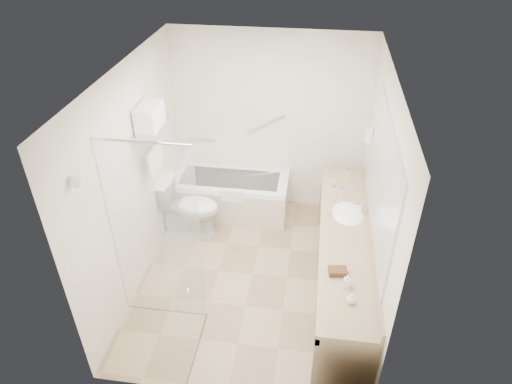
# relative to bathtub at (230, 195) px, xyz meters

# --- Properties ---
(floor) EXTENTS (3.20, 3.20, 0.00)m
(floor) POSITION_rel_bathtub_xyz_m (0.50, -1.24, -0.28)
(floor) COLOR tan
(floor) RESTS_ON ground
(ceiling) EXTENTS (2.60, 3.20, 0.10)m
(ceiling) POSITION_rel_bathtub_xyz_m (0.50, -1.24, 2.22)
(ceiling) COLOR silver
(ceiling) RESTS_ON wall_back
(wall_back) EXTENTS (2.60, 0.10, 2.50)m
(wall_back) POSITION_rel_bathtub_xyz_m (0.50, 0.36, 0.97)
(wall_back) COLOR white
(wall_back) RESTS_ON ground
(wall_front) EXTENTS (2.60, 0.10, 2.50)m
(wall_front) POSITION_rel_bathtub_xyz_m (0.50, -2.84, 0.97)
(wall_front) COLOR white
(wall_front) RESTS_ON ground
(wall_left) EXTENTS (0.10, 3.20, 2.50)m
(wall_left) POSITION_rel_bathtub_xyz_m (-0.80, -1.24, 0.97)
(wall_left) COLOR white
(wall_left) RESTS_ON ground
(wall_right) EXTENTS (0.10, 3.20, 2.50)m
(wall_right) POSITION_rel_bathtub_xyz_m (1.80, -1.24, 0.97)
(wall_right) COLOR white
(wall_right) RESTS_ON ground
(bathtub) EXTENTS (1.60, 0.73, 0.59)m
(bathtub) POSITION_rel_bathtub_xyz_m (0.00, 0.00, 0.00)
(bathtub) COLOR white
(bathtub) RESTS_ON floor
(grab_bar_short) EXTENTS (0.40, 0.03, 0.03)m
(grab_bar_short) POSITION_rel_bathtub_xyz_m (-0.45, 0.32, 0.67)
(grab_bar_short) COLOR silver
(grab_bar_short) RESTS_ON wall_back
(grab_bar_long) EXTENTS (0.53, 0.03, 0.33)m
(grab_bar_long) POSITION_rel_bathtub_xyz_m (0.45, 0.32, 0.97)
(grab_bar_long) COLOR silver
(grab_bar_long) RESTS_ON wall_back
(shower_enclosure) EXTENTS (0.96, 0.91, 2.11)m
(shower_enclosure) POSITION_rel_bathtub_xyz_m (-0.13, -2.16, 0.79)
(shower_enclosure) COLOR silver
(shower_enclosure) RESTS_ON floor
(towel_shelf) EXTENTS (0.24, 0.55, 0.81)m
(towel_shelf) POSITION_rel_bathtub_xyz_m (-0.67, -0.89, 1.48)
(towel_shelf) COLOR silver
(towel_shelf) RESTS_ON wall_left
(vanity_counter) EXTENTS (0.55, 2.70, 0.95)m
(vanity_counter) POSITION_rel_bathtub_xyz_m (1.52, -1.39, 0.36)
(vanity_counter) COLOR tan
(vanity_counter) RESTS_ON floor
(sink) EXTENTS (0.40, 0.52, 0.14)m
(sink) POSITION_rel_bathtub_xyz_m (1.55, -0.99, 0.54)
(sink) COLOR white
(sink) RESTS_ON vanity_counter
(faucet) EXTENTS (0.03, 0.03, 0.14)m
(faucet) POSITION_rel_bathtub_xyz_m (1.70, -0.99, 0.65)
(faucet) COLOR silver
(faucet) RESTS_ON vanity_counter
(mirror) EXTENTS (0.02, 2.00, 1.20)m
(mirror) POSITION_rel_bathtub_xyz_m (1.79, -1.39, 1.27)
(mirror) COLOR #B4B8C1
(mirror) RESTS_ON wall_right
(hairdryer_unit) EXTENTS (0.08, 0.10, 0.18)m
(hairdryer_unit) POSITION_rel_bathtub_xyz_m (1.75, -0.19, 1.17)
(hairdryer_unit) COLOR white
(hairdryer_unit) RESTS_ON wall_right
(toilet) EXTENTS (0.84, 0.49, 0.80)m
(toilet) POSITION_rel_bathtub_xyz_m (-0.45, -0.54, 0.13)
(toilet) COLOR white
(toilet) RESTS_ON floor
(amenity_basket) EXTENTS (0.18, 0.14, 0.06)m
(amenity_basket) POSITION_rel_bathtub_xyz_m (1.43, -1.98, 0.60)
(amenity_basket) COLOR #4F311C
(amenity_basket) RESTS_ON vanity_counter
(soap_bottle_a) EXTENTS (0.07, 0.14, 0.06)m
(soap_bottle_a) POSITION_rel_bathtub_xyz_m (1.51, -2.14, 0.61)
(soap_bottle_a) COLOR white
(soap_bottle_a) RESTS_ON vanity_counter
(soap_bottle_b) EXTENTS (0.10, 0.12, 0.08)m
(soap_bottle_b) POSITION_rel_bathtub_xyz_m (1.54, -2.33, 0.62)
(soap_bottle_b) COLOR white
(soap_bottle_b) RESTS_ON vanity_counter
(water_bottle_left) EXTENTS (0.06, 0.06, 0.21)m
(water_bottle_left) POSITION_rel_bathtub_xyz_m (1.38, -0.75, 0.67)
(water_bottle_left) COLOR silver
(water_bottle_left) RESTS_ON vanity_counter
(water_bottle_mid) EXTENTS (0.06, 0.06, 0.20)m
(water_bottle_mid) POSITION_rel_bathtub_xyz_m (1.47, -0.77, 0.67)
(water_bottle_mid) COLOR silver
(water_bottle_mid) RESTS_ON vanity_counter
(water_bottle_right) EXTENTS (0.06, 0.06, 0.20)m
(water_bottle_right) POSITION_rel_bathtub_xyz_m (1.55, -0.33, 0.67)
(water_bottle_right) COLOR silver
(water_bottle_right) RESTS_ON vanity_counter
(drinking_glass_near) EXTENTS (0.07, 0.07, 0.09)m
(drinking_glass_near) POSITION_rel_bathtub_xyz_m (1.38, -0.47, 0.62)
(drinking_glass_near) COLOR silver
(drinking_glass_near) RESTS_ON vanity_counter
(drinking_glass_far) EXTENTS (0.08, 0.08, 0.09)m
(drinking_glass_far) POSITION_rel_bathtub_xyz_m (1.36, -1.06, 0.62)
(drinking_glass_far) COLOR silver
(drinking_glass_far) RESTS_ON vanity_counter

